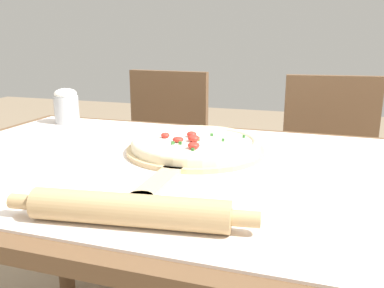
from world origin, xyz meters
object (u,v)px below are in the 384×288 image
at_px(chair_right, 329,171).
at_px(flour_cup, 66,106).
at_px(chair_left, 161,155).
at_px(pizza_peel, 193,152).
at_px(pizza, 195,143).
at_px(rolling_pin, 129,210).

height_order(chair_right, flour_cup, chair_right).
distance_m(chair_left, chair_right, 0.74).
relative_size(pizza_peel, chair_left, 0.61).
bearing_deg(pizza, flour_cup, 158.02).
distance_m(chair_left, flour_cup, 0.57).
bearing_deg(chair_right, rolling_pin, -113.37).
xyz_separation_m(pizza, rolling_pin, (0.03, -0.44, 0.00)).
height_order(pizza, chair_left, chair_left).
height_order(pizza, flour_cup, flour_cup).
distance_m(pizza_peel, pizza, 0.03).
xyz_separation_m(rolling_pin, flour_cup, (-0.57, 0.66, 0.03)).
height_order(chair_left, flour_cup, chair_left).
bearing_deg(pizza, rolling_pin, -86.65).
distance_m(pizza, flour_cup, 0.58).
bearing_deg(rolling_pin, pizza, 93.35).
bearing_deg(chair_left, chair_right, 2.69).
bearing_deg(flour_cup, chair_left, 70.39).
distance_m(pizza_peel, rolling_pin, 0.42).
distance_m(pizza_peel, chair_left, 0.83).
xyz_separation_m(pizza, flour_cup, (-0.54, 0.22, 0.04)).
bearing_deg(pizza, pizza_peel, -89.28).
bearing_deg(pizza, chair_left, 118.97).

